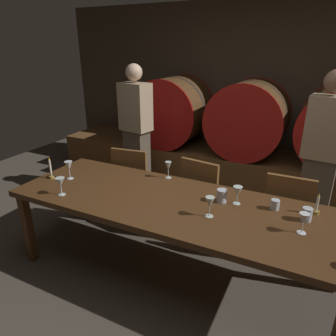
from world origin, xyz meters
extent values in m
plane|color=#4C443A|center=(0.00, 0.00, 0.00)|extent=(8.22, 8.22, 0.00)
cube|color=#473A2D|center=(0.00, 2.64, 1.24)|extent=(6.33, 0.24, 2.49)
cube|color=brown|center=(0.00, 2.09, 0.26)|extent=(5.69, 0.90, 0.52)
cylinder|color=#513319|center=(-1.12, 2.09, 1.00)|extent=(0.97, 0.81, 0.97)
cylinder|color=#9E1411|center=(-1.12, 1.67, 1.00)|extent=(0.98, 0.03, 0.98)
cylinder|color=#9E1411|center=(-1.12, 2.51, 1.00)|extent=(0.98, 0.03, 0.98)
cylinder|color=#2D2D33|center=(-1.12, 2.09, 1.00)|extent=(0.97, 0.04, 0.97)
cylinder|color=#513319|center=(-0.02, 2.09, 1.00)|extent=(0.97, 0.81, 0.97)
cylinder|color=#B21C16|center=(-0.02, 1.67, 1.00)|extent=(0.98, 0.03, 0.98)
cylinder|color=#B21C16|center=(-0.02, 2.51, 1.00)|extent=(0.98, 0.03, 0.98)
cylinder|color=#2D2D33|center=(-0.02, 2.09, 1.00)|extent=(0.97, 0.04, 0.97)
cube|color=#4C2D16|center=(-0.14, 0.01, 0.70)|extent=(2.69, 0.93, 0.05)
cube|color=#4C2D16|center=(-1.41, -0.40, 0.34)|extent=(0.07, 0.07, 0.68)
cube|color=#4C2D16|center=(-1.41, 0.42, 0.34)|extent=(0.07, 0.07, 0.68)
cube|color=brown|center=(-0.94, 0.75, 0.44)|extent=(0.45, 0.45, 0.04)
cube|color=brown|center=(-0.92, 0.57, 0.67)|extent=(0.40, 0.09, 0.42)
cube|color=brown|center=(-0.80, 0.94, 0.21)|extent=(0.05, 0.05, 0.42)
cube|color=brown|center=(-1.13, 0.90, 0.21)|extent=(0.05, 0.05, 0.42)
cube|color=brown|center=(-0.75, 0.60, 0.21)|extent=(0.05, 0.05, 0.42)
cube|color=brown|center=(-1.09, 0.56, 0.21)|extent=(0.05, 0.05, 0.42)
cube|color=brown|center=(-0.10, 0.76, 0.44)|extent=(0.45, 0.45, 0.04)
cube|color=brown|center=(-0.13, 0.59, 0.67)|extent=(0.40, 0.10, 0.42)
cube|color=brown|center=(0.09, 0.91, 0.21)|extent=(0.05, 0.05, 0.42)
cube|color=brown|center=(-0.25, 0.96, 0.21)|extent=(0.05, 0.05, 0.42)
cube|color=brown|center=(0.04, 0.57, 0.21)|extent=(0.05, 0.05, 0.42)
cube|color=brown|center=(-0.30, 0.62, 0.21)|extent=(0.05, 0.05, 0.42)
cube|color=brown|center=(0.70, 0.75, 0.44)|extent=(0.40, 0.40, 0.04)
cube|color=brown|center=(0.70, 0.57, 0.67)|extent=(0.40, 0.04, 0.42)
cube|color=brown|center=(0.86, 0.92, 0.21)|extent=(0.04, 0.04, 0.42)
cube|color=brown|center=(0.52, 0.92, 0.21)|extent=(0.04, 0.04, 0.42)
cube|color=brown|center=(0.87, 0.58, 0.21)|extent=(0.04, 0.04, 0.42)
cube|color=brown|center=(0.53, 0.58, 0.21)|extent=(0.04, 0.04, 0.42)
cube|color=brown|center=(-1.26, 1.27, 0.45)|extent=(0.33, 0.25, 0.89)
cube|color=tan|center=(-1.26, 1.27, 1.18)|extent=(0.42, 0.31, 0.59)
sphere|color=beige|center=(-1.26, 1.27, 1.60)|extent=(0.20, 0.20, 0.20)
cube|color=brown|center=(0.90, 1.28, 0.43)|extent=(0.32, 0.23, 0.86)
cube|color=tan|center=(0.90, 1.28, 1.16)|extent=(0.41, 0.28, 0.61)
cylinder|color=olive|center=(-1.36, -0.08, 0.74)|extent=(0.05, 0.05, 0.02)
cylinder|color=#EDE5CC|center=(-1.36, -0.08, 0.83)|extent=(0.02, 0.02, 0.16)
cone|color=yellow|center=(-1.36, -0.08, 0.92)|extent=(0.01, 0.01, 0.02)
cylinder|color=olive|center=(0.91, 0.30, 0.74)|extent=(0.05, 0.05, 0.02)
cylinder|color=#EDE5CC|center=(0.91, 0.30, 0.81)|extent=(0.02, 0.02, 0.12)
cone|color=yellow|center=(0.91, 0.30, 0.89)|extent=(0.01, 0.01, 0.02)
cylinder|color=white|center=(-1.19, -0.01, 0.73)|extent=(0.06, 0.06, 0.00)
cylinder|color=white|center=(-1.19, -0.01, 0.77)|extent=(0.01, 0.01, 0.08)
cone|color=white|center=(-1.19, -0.01, 0.86)|extent=(0.07, 0.07, 0.09)
cylinder|color=silver|center=(-1.02, -0.30, 0.73)|extent=(0.06, 0.06, 0.00)
cylinder|color=silver|center=(-1.02, -0.30, 0.77)|extent=(0.01, 0.01, 0.08)
cone|color=silver|center=(-1.02, -0.30, 0.85)|extent=(0.08, 0.08, 0.07)
cylinder|color=silver|center=(-0.37, 0.41, 0.73)|extent=(0.06, 0.06, 0.00)
cylinder|color=silver|center=(-0.37, 0.41, 0.77)|extent=(0.01, 0.01, 0.08)
cone|color=silver|center=(-0.37, 0.41, 0.85)|extent=(0.06, 0.06, 0.08)
cylinder|color=silver|center=(0.21, -0.09, 0.73)|extent=(0.06, 0.06, 0.00)
cylinder|color=silver|center=(0.21, -0.09, 0.77)|extent=(0.01, 0.01, 0.07)
cone|color=silver|center=(0.21, -0.09, 0.84)|extent=(0.07, 0.07, 0.08)
cylinder|color=silver|center=(0.34, 0.19, 0.73)|extent=(0.06, 0.06, 0.00)
cylinder|color=silver|center=(0.34, 0.19, 0.76)|extent=(0.01, 0.01, 0.06)
cone|color=silver|center=(0.34, 0.19, 0.84)|extent=(0.07, 0.07, 0.08)
cylinder|color=white|center=(0.83, -0.02, 0.73)|extent=(0.06, 0.06, 0.00)
cylinder|color=white|center=(0.83, -0.02, 0.77)|extent=(0.01, 0.01, 0.07)
cone|color=white|center=(0.83, -0.02, 0.84)|extent=(0.07, 0.07, 0.08)
cylinder|color=silver|center=(0.22, 0.17, 0.78)|extent=(0.08, 0.08, 0.10)
cylinder|color=silver|center=(0.62, 0.23, 0.77)|extent=(0.07, 0.07, 0.08)
cylinder|color=silver|center=(0.85, 0.16, 0.78)|extent=(0.07, 0.07, 0.10)
camera|label=1|loc=(0.81, -1.99, 1.89)|focal=32.93mm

